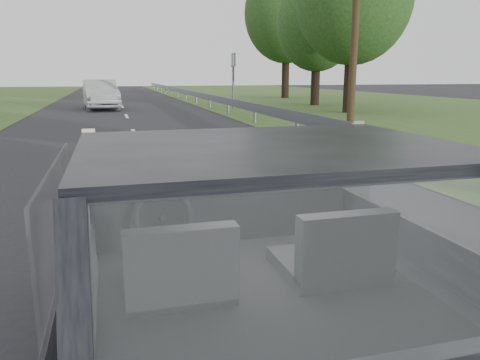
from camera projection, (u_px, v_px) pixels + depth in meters
subject_car at (244, 262)px, 2.57m from camera, size 1.80×4.00×1.45m
dashboard at (219, 210)px, 3.13m from camera, size 1.58×0.45×0.30m
driver_seat at (179, 264)px, 2.16m from camera, size 0.50×0.72×0.42m
passenger_seat at (336, 247)px, 2.37m from camera, size 0.50×0.72×0.42m
steering_wheel at (163, 217)px, 2.74m from camera, size 0.36×0.36×0.04m
cat at (244, 172)px, 3.13m from camera, size 0.66×0.21×0.29m
guardrail at (293, 116)px, 13.12m from camera, size 0.05×90.00×0.32m
other_car at (101, 94)px, 23.64m from camera, size 2.15×4.59×1.47m
highway_sign at (233, 81)px, 24.21m from camera, size 0.19×1.11×2.77m
utility_pole at (356, 11)px, 14.71m from camera, size 0.30×0.30×7.36m
tree_1 at (352, 24)px, 20.77m from camera, size 5.49×5.49×7.81m
tree_2 at (317, 43)px, 26.00m from camera, size 4.58×4.58×6.87m
tree_3 at (286, 34)px, 33.66m from camera, size 6.36×6.36×9.18m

